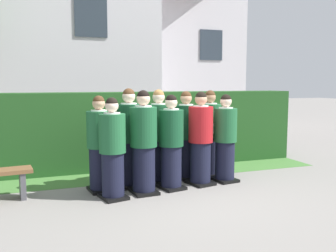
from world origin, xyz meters
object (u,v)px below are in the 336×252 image
object	(u,v)px
student_front_row_2	(171,144)
student_rear_row_2	(159,138)
student_front_row_0	(113,151)
student_rear_row_4	(210,135)
student_front_row_1	(144,145)
student_front_row_4	(225,140)
student_rear_row_3	(186,137)
student_in_red_blazer	(201,141)
student_rear_row_1	(129,140)
student_rear_row_0	(100,146)

from	to	relation	value
student_front_row_2	student_rear_row_2	distance (m)	0.48
student_front_row_0	student_rear_row_4	bearing A→B (deg)	21.83
student_front_row_1	student_front_row_2	distance (m)	0.52
student_front_row_0	student_front_row_4	bearing A→B (deg)	8.98
student_front_row_1	student_rear_row_3	xyz separation A→B (m)	(1.01, 0.66, -0.02)
student_front_row_2	student_rear_row_4	world-z (taller)	student_rear_row_4
student_in_red_blazer	student_rear_row_4	bearing A→B (deg)	50.56
student_front_row_1	student_rear_row_2	bearing A→B (deg)	52.00
student_in_red_blazer	student_rear_row_1	world-z (taller)	student_rear_row_1
student_in_red_blazer	student_rear_row_1	bearing A→B (deg)	165.71
student_in_red_blazer	student_front_row_0	bearing A→B (deg)	-169.77
student_front_row_0	student_front_row_1	xyz separation A→B (m)	(0.53, 0.11, 0.05)
student_rear_row_3	student_front_row_0	bearing A→B (deg)	-153.48
student_front_row_1	student_in_red_blazer	size ratio (longest dim) A/B	1.02
student_rear_row_2	student_rear_row_4	world-z (taller)	student_rear_row_2
student_front_row_2	student_rear_row_0	distance (m)	1.19
student_front_row_4	student_front_row_2	bearing A→B (deg)	-173.31
student_in_red_blazer	student_front_row_4	distance (m)	0.51
student_front_row_0	student_rear_row_3	xyz separation A→B (m)	(1.55, 0.77, 0.03)
student_front_row_4	student_rear_row_3	size ratio (longest dim) A/B	0.97
student_front_row_1	student_rear_row_3	world-z (taller)	student_front_row_1
student_rear_row_1	student_rear_row_4	distance (m)	1.67
student_front_row_0	student_rear_row_3	bearing A→B (deg)	26.52
student_front_row_0	student_rear_row_2	distance (m)	1.20
student_in_red_blazer	student_rear_row_0	bearing A→B (deg)	174.12
student_front_row_1	student_rear_row_0	bearing A→B (deg)	150.78
student_front_row_0	student_rear_row_4	world-z (taller)	student_rear_row_4
student_front_row_1	student_rear_row_2	size ratio (longest dim) A/B	1.00
student_front_row_2	student_front_row_4	distance (m)	1.10
student_front_row_0	student_rear_row_3	world-z (taller)	student_rear_row_3
student_in_red_blazer	student_rear_row_0	xyz separation A→B (m)	(-1.75, 0.18, -0.03)
student_rear_row_3	student_rear_row_2	bearing A→B (deg)	-171.48
student_rear_row_3	student_rear_row_4	size ratio (longest dim) A/B	0.99
student_rear_row_4	student_rear_row_1	bearing A→B (deg)	-172.20
student_front_row_0	student_rear_row_2	size ratio (longest dim) A/B	0.94
student_front_row_1	student_rear_row_0	world-z (taller)	student_front_row_1
student_rear_row_2	student_rear_row_4	bearing A→B (deg)	7.42
student_rear_row_1	student_rear_row_4	xyz separation A→B (m)	(1.65, 0.23, -0.02)
student_rear_row_1	student_in_red_blazer	bearing A→B (deg)	-14.29
student_rear_row_0	student_rear_row_2	distance (m)	1.12
student_rear_row_3	student_rear_row_4	distance (m)	0.53
student_rear_row_2	student_rear_row_1	bearing A→B (deg)	-171.48
student_front_row_1	student_rear_row_4	world-z (taller)	student_front_row_1
student_in_red_blazer	student_rear_row_3	world-z (taller)	student_in_red_blazer
student_front_row_1	student_rear_row_2	distance (m)	0.73
student_in_red_blazer	student_rear_row_1	xyz separation A→B (m)	(-1.21, 0.31, 0.03)
student_front_row_4	student_in_red_blazer	bearing A→B (deg)	-175.04
student_front_row_0	student_rear_row_0	world-z (taller)	student_rear_row_0
student_rear_row_0	student_front_row_2	bearing A→B (deg)	-12.81
student_front_row_0	student_rear_row_4	xyz separation A→B (m)	(2.07, 0.83, 0.04)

